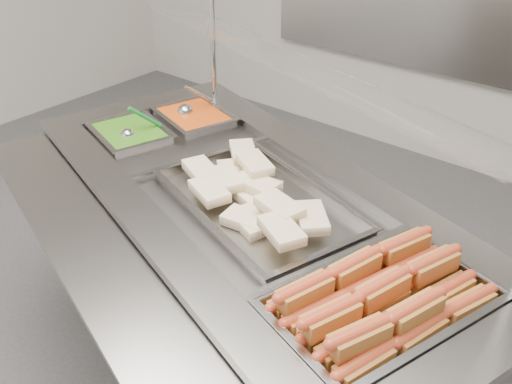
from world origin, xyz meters
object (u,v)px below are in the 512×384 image
Objects in this scene: pan_hotdogs at (380,312)px; serving_spoon at (131,132)px; steam_counter at (249,295)px; ladle at (186,111)px; sneeze_guard at (305,72)px; pan_wraps at (258,206)px.

pan_hotdogs is 3.68× the size of serving_spoon.
ladle is at bearing 151.95° from steam_counter.
steam_counter is at bearing -28.05° from ladle.
steam_counter is 0.72m from pan_hotdogs.
sneeze_guard is 0.75m from ladle.
sneeze_guard is 0.75m from pan_hotdogs.
pan_hotdogs is at bearing -17.26° from steam_counter.
pan_hotdogs reaches higher than steam_counter.
serving_spoon is at bearing 176.44° from steam_counter.
steam_counter is at bearing 162.74° from pan_hotdogs.
pan_hotdogs and pan_wraps have the same top height.
pan_hotdogs is 0.82× the size of pan_wraps.
pan_wraps is 0.73m from ladle.
ladle is (-0.65, 0.33, 0.03)m from pan_wraps.
ladle is at bearing 86.76° from serving_spoon.
steam_counter is 3.26× the size of pan_hotdogs.
pan_hotdogs is (0.51, -0.38, -0.39)m from sneeze_guard.
ladle is at bearing 152.80° from pan_wraps.
ladle reaches higher than pan_wraps.
serving_spoon is (-0.61, 0.04, 0.45)m from steam_counter.
pan_wraps is at bearing -91.91° from sneeze_guard.
ladle is 1.09× the size of serving_spoon.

